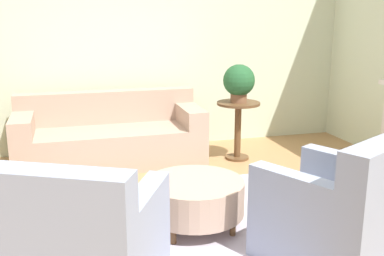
{
  "coord_description": "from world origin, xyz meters",
  "views": [
    {
      "loc": [
        -0.92,
        -3.22,
        1.73
      ],
      "look_at": [
        0.15,
        0.55,
        0.75
      ],
      "focal_mm": 42.0,
      "sensor_mm": 36.0,
      "label": 1
    }
  ],
  "objects_px": {
    "side_table": "(238,121)",
    "potted_plant_on_side_table": "(239,81)",
    "couch": "(110,138)",
    "armchair_left": "(87,250)",
    "armchair_right": "(337,216)",
    "ottoman_table": "(195,197)"
  },
  "relations": [
    {
      "from": "couch",
      "to": "armchair_left",
      "type": "distance_m",
      "value": 2.78
    },
    {
      "from": "couch",
      "to": "side_table",
      "type": "xyz_separation_m",
      "value": [
        1.53,
        -0.28,
        0.18
      ]
    },
    {
      "from": "armchair_right",
      "to": "couch",
      "type": "bearing_deg",
      "value": 115.54
    },
    {
      "from": "armchair_left",
      "to": "potted_plant_on_side_table",
      "type": "xyz_separation_m",
      "value": [
        1.95,
        2.47,
        0.61
      ]
    },
    {
      "from": "ottoman_table",
      "to": "side_table",
      "type": "relative_size",
      "value": 1.15
    },
    {
      "from": "armchair_left",
      "to": "armchair_right",
      "type": "relative_size",
      "value": 1.0
    },
    {
      "from": "couch",
      "to": "armchair_left",
      "type": "relative_size",
      "value": 1.93
    },
    {
      "from": "couch",
      "to": "armchair_right",
      "type": "bearing_deg",
      "value": -64.46
    },
    {
      "from": "side_table",
      "to": "potted_plant_on_side_table",
      "type": "distance_m",
      "value": 0.48
    },
    {
      "from": "couch",
      "to": "armchair_right",
      "type": "relative_size",
      "value": 1.93
    },
    {
      "from": "ottoman_table",
      "to": "couch",
      "type": "bearing_deg",
      "value": 104.55
    },
    {
      "from": "couch",
      "to": "ottoman_table",
      "type": "height_order",
      "value": "couch"
    },
    {
      "from": "couch",
      "to": "side_table",
      "type": "relative_size",
      "value": 3.05
    },
    {
      "from": "armchair_left",
      "to": "ottoman_table",
      "type": "height_order",
      "value": "armchair_left"
    },
    {
      "from": "armchair_left",
      "to": "side_table",
      "type": "relative_size",
      "value": 1.58
    },
    {
      "from": "side_table",
      "to": "potted_plant_on_side_table",
      "type": "bearing_deg",
      "value": -90.0
    },
    {
      "from": "armchair_right",
      "to": "potted_plant_on_side_table",
      "type": "height_order",
      "value": "potted_plant_on_side_table"
    },
    {
      "from": "ottoman_table",
      "to": "potted_plant_on_side_table",
      "type": "bearing_deg",
      "value": 58.08
    },
    {
      "from": "armchair_right",
      "to": "potted_plant_on_side_table",
      "type": "distance_m",
      "value": 2.55
    },
    {
      "from": "armchair_right",
      "to": "ottoman_table",
      "type": "bearing_deg",
      "value": 134.81
    },
    {
      "from": "armchair_right",
      "to": "potted_plant_on_side_table",
      "type": "bearing_deg",
      "value": 84.98
    },
    {
      "from": "ottoman_table",
      "to": "side_table",
      "type": "xyz_separation_m",
      "value": [
        1.03,
        1.65,
        0.22
      ]
    }
  ]
}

